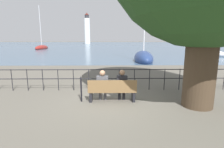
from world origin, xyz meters
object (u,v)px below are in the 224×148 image
object	(u,v)px
park_bench	(112,91)
harbor_lighthouse	(87,30)
seated_person_left	(102,84)
sailboat_0	(206,53)
seated_person_right	(122,84)
closed_umbrella	(81,87)
sailboat_2	(42,48)
sailboat_1	(143,58)

from	to	relation	value
park_bench	harbor_lighthouse	size ratio (longest dim) A/B	0.09
seated_person_left	sailboat_0	size ratio (longest dim) A/B	0.16
seated_person_left	harbor_lighthouse	size ratio (longest dim) A/B	0.06
park_bench	seated_person_left	size ratio (longest dim) A/B	1.50
harbor_lighthouse	seated_person_right	bearing A→B (deg)	-82.55
park_bench	sailboat_0	xyz separation A→B (m)	(15.90, 22.04, -0.13)
closed_umbrella	seated_person_left	bearing A→B (deg)	3.33
seated_person_right	sailboat_2	distance (m)	47.82
seated_person_left	closed_umbrella	size ratio (longest dim) A/B	1.22
seated_person_right	sailboat_0	size ratio (longest dim) A/B	0.17
closed_umbrella	sailboat_1	size ratio (longest dim) A/B	0.09
park_bench	seated_person_right	world-z (taller)	seated_person_right
closed_umbrella	sailboat_1	distance (m)	14.51
seated_person_right	sailboat_2	xyz separation A→B (m)	(-19.53, 43.65, -0.33)
sailboat_1	sailboat_0	bearing A→B (deg)	38.96
park_bench	sailboat_0	world-z (taller)	sailboat_0
seated_person_right	sailboat_1	xyz separation A→B (m)	(3.51, 13.52, -0.29)
sailboat_1	sailboat_2	bearing A→B (deg)	131.26
closed_umbrella	sailboat_0	xyz separation A→B (m)	(17.13, 22.01, -0.27)
sailboat_2	harbor_lighthouse	bearing A→B (deg)	86.97
park_bench	sailboat_2	world-z (taller)	sailboat_2
seated_person_left	seated_person_right	size ratio (longest dim) A/B	0.99
closed_umbrella	sailboat_2	bearing A→B (deg)	112.29
seated_person_right	sailboat_0	world-z (taller)	sailboat_0
seated_person_left	seated_person_right	distance (m)	0.77
closed_umbrella	sailboat_1	xyz separation A→B (m)	(5.12, 13.57, -0.17)
seated_person_left	sailboat_2	xyz separation A→B (m)	(-18.76, 43.65, -0.33)
closed_umbrella	seated_person_right	bearing A→B (deg)	1.77
sailboat_1	harbor_lighthouse	size ratio (longest dim) A/B	0.55
park_bench	seated_person_right	distance (m)	0.47
sailboat_0	harbor_lighthouse	size ratio (longest dim) A/B	0.35
harbor_lighthouse	seated_person_left	bearing A→B (deg)	-82.90
seated_person_right	closed_umbrella	distance (m)	1.62
sailboat_1	park_bench	bearing A→B (deg)	-102.11
park_bench	sailboat_1	size ratio (longest dim) A/B	0.16
sailboat_1	sailboat_2	distance (m)	37.92
sailboat_2	sailboat_0	bearing A→B (deg)	-32.57
seated_person_right	harbor_lighthouse	size ratio (longest dim) A/B	0.06
park_bench	harbor_lighthouse	distance (m)	126.75
sailboat_0	sailboat_2	size ratio (longest dim) A/B	0.62
park_bench	sailboat_2	size ratio (longest dim) A/B	0.15
sailboat_1	harbor_lighthouse	bearing A→B (deg)	103.94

